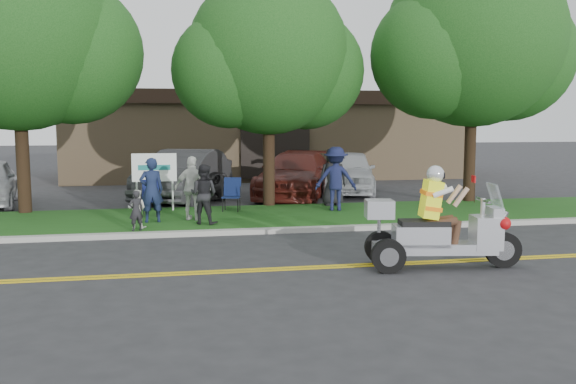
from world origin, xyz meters
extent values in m
plane|color=#28282B|center=(0.00, 0.00, 0.00)|extent=(120.00, 120.00, 0.00)
cube|color=gold|center=(0.00, -0.58, 0.01)|extent=(60.00, 0.10, 0.01)
cube|color=gold|center=(0.00, -0.42, 0.01)|extent=(60.00, 0.10, 0.01)
cube|color=#A8A89E|center=(0.00, 3.05, 0.06)|extent=(60.00, 0.25, 0.12)
cube|color=#1D4E14|center=(0.00, 5.20, 0.06)|extent=(60.00, 4.00, 0.10)
cube|color=#9E7F5B|center=(2.00, 19.00, 2.00)|extent=(18.00, 8.00, 4.00)
cube|color=black|center=(2.00, 14.95, 3.70)|extent=(18.00, 0.30, 0.60)
cylinder|color=#332114|center=(-6.50, 7.00, 2.30)|extent=(0.36, 0.36, 4.59)
sphere|color=#154213|center=(-6.50, 7.00, 5.08)|extent=(5.40, 5.40, 5.40)
sphere|color=#154213|center=(-5.15, 7.30, 4.59)|extent=(4.05, 4.05, 4.05)
cylinder|color=#332114|center=(0.50, 7.20, 2.10)|extent=(0.36, 0.36, 4.20)
sphere|color=#154213|center=(0.50, 7.20, 4.65)|extent=(4.80, 4.80, 4.80)
sphere|color=#154213|center=(1.70, 7.50, 4.20)|extent=(3.60, 3.60, 3.60)
sphere|color=#154213|center=(-0.70, 7.00, 4.12)|extent=(3.36, 3.36, 3.36)
cylinder|color=#332114|center=(7.00, 7.00, 2.38)|extent=(0.36, 0.36, 4.76)
sphere|color=#154213|center=(7.00, 7.00, 5.27)|extent=(5.60, 5.60, 5.60)
sphere|color=#154213|center=(8.40, 7.30, 4.76)|extent=(4.20, 4.20, 4.20)
sphere|color=#154213|center=(5.60, 6.80, 4.68)|extent=(3.92, 3.92, 3.92)
cylinder|color=silver|center=(-3.40, 6.60, 0.55)|extent=(0.06, 0.06, 1.10)
cylinder|color=silver|center=(-2.40, 6.60, 0.55)|extent=(0.06, 0.06, 1.10)
cube|color=white|center=(-2.90, 6.60, 1.35)|extent=(1.25, 0.06, 0.80)
cylinder|color=black|center=(3.51, -1.11, 0.33)|extent=(0.67, 0.26, 0.65)
cylinder|color=black|center=(1.31, -1.14, 0.30)|extent=(0.63, 0.26, 0.61)
cylinder|color=black|center=(1.44, -0.37, 0.30)|extent=(0.63, 0.26, 0.61)
cube|color=silver|center=(2.33, -0.91, 0.37)|extent=(2.12, 0.84, 0.20)
cube|color=silver|center=(2.01, -0.86, 0.60)|extent=(1.05, 0.66, 0.38)
cube|color=black|center=(2.07, -0.87, 0.83)|extent=(0.93, 0.59, 0.11)
cube|color=silver|center=(3.19, -1.06, 0.65)|extent=(0.57, 0.60, 0.60)
cube|color=silver|center=(3.34, -1.08, 1.28)|extent=(0.29, 0.53, 0.53)
cube|color=silver|center=(1.26, -0.73, 1.09)|extent=(0.56, 0.53, 0.33)
sphere|color=#B20C0F|center=(3.41, -1.25, 0.85)|extent=(0.24, 0.24, 0.24)
cube|color=yellow|center=(2.18, -0.89, 1.26)|extent=(0.44, 0.49, 0.71)
sphere|color=silver|center=(2.25, -0.90, 1.72)|extent=(0.32, 0.32, 0.32)
cylinder|color=black|center=(-3.27, 5.47, 0.31)|extent=(0.03, 0.03, 0.41)
cylinder|color=black|center=(-2.83, 5.39, 0.31)|extent=(0.03, 0.03, 0.41)
cylinder|color=black|center=(-3.19, 5.87, 0.31)|extent=(0.03, 0.03, 0.41)
cylinder|color=black|center=(-2.76, 5.78, 0.31)|extent=(0.03, 0.03, 0.41)
cube|color=#0F1647|center=(-3.01, 5.63, 0.52)|extent=(0.58, 0.55, 0.04)
cube|color=#0F1647|center=(-2.97, 5.84, 0.80)|extent=(0.53, 0.24, 0.55)
cylinder|color=black|center=(-1.02, 5.98, 0.30)|extent=(0.03, 0.03, 0.40)
cylinder|color=black|center=(-0.60, 5.87, 0.30)|extent=(0.03, 0.03, 0.40)
cylinder|color=black|center=(-0.92, 6.37, 0.30)|extent=(0.03, 0.03, 0.40)
cylinder|color=black|center=(-0.50, 6.25, 0.30)|extent=(0.03, 0.03, 0.40)
cube|color=#0E1942|center=(-0.76, 6.12, 0.51)|extent=(0.60, 0.56, 0.04)
cube|color=#0E1942|center=(-0.70, 6.33, 0.78)|extent=(0.52, 0.27, 0.54)
imported|color=#172141|center=(-2.93, 4.58, 0.93)|extent=(0.65, 0.47, 1.64)
imported|color=black|center=(-1.64, 4.08, 0.85)|extent=(0.90, 0.84, 1.49)
imported|color=silver|center=(-1.89, 4.74, 0.94)|extent=(1.05, 0.73, 1.66)
imported|color=#161B3F|center=(2.21, 5.72, 1.02)|extent=(1.32, 0.98, 1.83)
imported|color=black|center=(2.40, 6.76, 0.99)|extent=(0.87, 0.58, 1.77)
imported|color=black|center=(-3.25, 3.40, 0.58)|extent=(0.41, 0.35, 0.95)
imported|color=silver|center=(-3.25, 3.77, 0.57)|extent=(0.54, 0.48, 0.93)
imported|color=#313033|center=(-2.00, 9.58, 0.85)|extent=(3.62, 5.46, 1.70)
imported|color=black|center=(-1.87, 10.46, 0.69)|extent=(2.45, 5.03, 1.38)
imported|color=#571B14|center=(1.88, 9.80, 0.79)|extent=(4.17, 5.84, 1.57)
imported|color=#B4B6BC|center=(4.00, 10.50, 0.80)|extent=(3.14, 5.04, 1.60)
camera|label=1|loc=(-2.39, -11.10, 2.66)|focal=38.00mm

